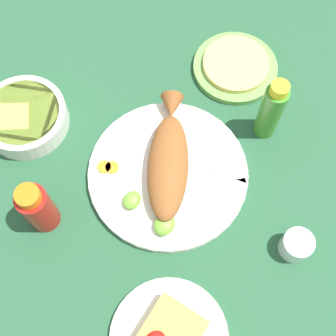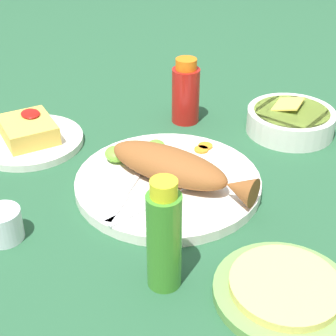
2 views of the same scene
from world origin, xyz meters
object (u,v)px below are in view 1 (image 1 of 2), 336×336
at_px(hot_sauce_bottle_green, 271,110).
at_px(fried_fish, 168,160).
at_px(tortilla_plate, 235,68).
at_px(salt_cup, 296,245).
at_px(guacamole_bowl, 24,117).
at_px(fork_near, 209,166).
at_px(hot_sauce_bottle_red, 38,208).
at_px(main_plate, 168,174).
at_px(fork_far, 206,190).

bearing_deg(hot_sauce_bottle_green, fried_fish, -33.31).
height_order(fried_fish, tortilla_plate, fried_fish).
relative_size(salt_cup, tortilla_plate, 0.31).
relative_size(hot_sauce_bottle_green, guacamole_bowl, 0.93).
bearing_deg(fork_near, hot_sauce_bottle_red, -141.74).
bearing_deg(hot_sauce_bottle_red, tortilla_plate, 164.00).
bearing_deg(tortilla_plate, fork_near, 16.70).
height_order(salt_cup, guacamole_bowl, guacamole_bowl).
bearing_deg(tortilla_plate, guacamole_bowl, -40.91).
bearing_deg(main_plate, hot_sauce_bottle_green, 149.92).
bearing_deg(hot_sauce_bottle_green, tortilla_plate, -128.61).
bearing_deg(hot_sauce_bottle_red, main_plate, 142.88).
xyz_separation_m(fried_fish, tortilla_plate, (-0.28, -0.00, -0.04)).
distance_m(fork_far, guacamole_bowl, 0.40).
relative_size(fork_near, hot_sauce_bottle_red, 1.36).
xyz_separation_m(fork_near, guacamole_bowl, (0.11, -0.37, 0.01)).
height_order(fried_fish, fork_near, fried_fish).
bearing_deg(main_plate, fork_far, 95.04).
bearing_deg(hot_sauce_bottle_green, hot_sauce_bottle_red, -33.79).
relative_size(fried_fish, fork_far, 1.81).
bearing_deg(tortilla_plate, fried_fish, 0.63).
distance_m(fried_fish, tortilla_plate, 0.28).
relative_size(fork_far, guacamole_bowl, 0.83).
xyz_separation_m(main_plate, hot_sauce_bottle_red, (0.20, -0.15, 0.05)).
distance_m(main_plate, fork_far, 0.08).
height_order(fork_near, guacamole_bowl, guacamole_bowl).
distance_m(fork_far, salt_cup, 0.19).
distance_m(fried_fish, fork_near, 0.08).
height_order(fork_near, tortilla_plate, fork_near).
distance_m(hot_sauce_bottle_red, tortilla_plate, 0.51).
xyz_separation_m(fork_far, hot_sauce_bottle_red, (0.21, -0.23, 0.04)).
distance_m(hot_sauce_bottle_red, hot_sauce_bottle_green, 0.47).
height_order(hot_sauce_bottle_green, guacamole_bowl, hot_sauce_bottle_green).
bearing_deg(fork_near, main_plate, -151.36).
height_order(hot_sauce_bottle_red, tortilla_plate, hot_sauce_bottle_red).
relative_size(main_plate, fork_near, 1.70).
distance_m(fried_fish, salt_cup, 0.28).
xyz_separation_m(main_plate, salt_cup, (-0.00, 0.27, 0.01)).
bearing_deg(hot_sauce_bottle_red, fork_far, 131.63).
relative_size(main_plate, hot_sauce_bottle_green, 1.93).
bearing_deg(hot_sauce_bottle_red, salt_cup, 115.09).
distance_m(main_plate, hot_sauce_bottle_green, 0.23).
bearing_deg(hot_sauce_bottle_green, salt_cup, 40.17).
relative_size(hot_sauce_bottle_red, hot_sauce_bottle_green, 0.84).
distance_m(salt_cup, tortilla_plate, 0.41).
relative_size(fried_fish, fork_near, 1.42).
height_order(fork_near, hot_sauce_bottle_red, hot_sauce_bottle_red).
relative_size(fried_fish, tortilla_plate, 1.42).
height_order(main_plate, tortilla_plate, main_plate).
xyz_separation_m(hot_sauce_bottle_red, guacamole_bowl, (-0.14, -0.16, -0.04)).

